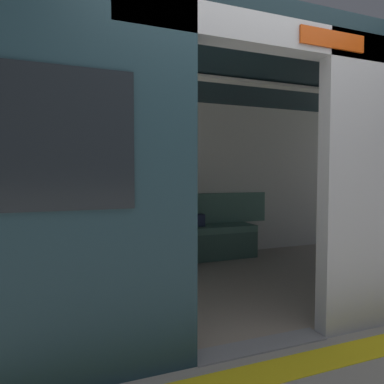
{
  "coord_description": "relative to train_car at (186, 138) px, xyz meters",
  "views": [
    {
      "loc": [
        1.32,
        2.05,
        1.21
      ],
      "look_at": [
        -0.02,
        -1.35,
        1.02
      ],
      "focal_mm": 32.65,
      "sensor_mm": 36.0,
      "label": 1
    }
  ],
  "objects": [
    {
      "name": "person_seated",
      "position": [
        -0.11,
        -1.06,
        -0.89
      ],
      "size": [
        0.55,
        0.68,
        1.2
      ],
      "color": "#CC5933",
      "rests_on": "ground_plane"
    },
    {
      "name": "bench_seat",
      "position": [
        -0.07,
        -1.11,
        -1.22
      ],
      "size": [
        2.76,
        0.44,
        0.47
      ],
      "color": "#4C7566",
      "rests_on": "ground_plane"
    },
    {
      "name": "train_car",
      "position": [
        0.0,
        0.0,
        0.0
      ],
      "size": [
        6.4,
        2.92,
        2.37
      ],
      "color": "#ADAFB5",
      "rests_on": "ground_plane"
    },
    {
      "name": "handbag",
      "position": [
        -0.58,
        -1.2,
        -1.02
      ],
      "size": [
        0.26,
        0.15,
        0.17
      ],
      "color": "#262D4C",
      "rests_on": "bench_seat"
    },
    {
      "name": "ground_plane",
      "position": [
        -0.07,
        1.29,
        -1.58
      ],
      "size": [
        60.0,
        60.0,
        0.0
      ],
      "primitive_type": "plane",
      "color": "gray"
    },
    {
      "name": "book",
      "position": [
        0.27,
        -1.17,
        -1.09
      ],
      "size": [
        0.24,
        0.27,
        0.03
      ],
      "primitive_type": "cube",
      "rotation": [
        0.0,
        0.0,
        -0.52
      ],
      "color": "silver",
      "rests_on": "bench_seat"
    },
    {
      "name": "grab_pole_door",
      "position": [
        0.38,
        0.78,
        -0.46
      ],
      "size": [
        0.04,
        0.04,
        2.23
      ],
      "primitive_type": "cylinder",
      "color": "silver",
      "rests_on": "ground_plane"
    },
    {
      "name": "platform_edge_strip",
      "position": [
        -0.07,
        1.59,
        -1.57
      ],
      "size": [
        8.0,
        0.24,
        0.01
      ],
      "primitive_type": "cube",
      "color": "yellow",
      "rests_on": "ground_plane"
    }
  ]
}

